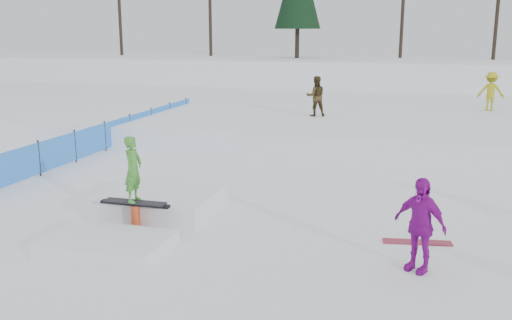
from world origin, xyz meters
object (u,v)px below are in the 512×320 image
(safety_fence, at_px, (105,136))
(walker_ygreen, at_px, (491,91))
(jib_rail_feature, at_px, (148,210))
(walker_olive, at_px, (316,96))
(spectator_purple, at_px, (420,225))

(safety_fence, relative_size, walker_ygreen, 9.38)
(safety_fence, bearing_deg, jib_rail_feature, -53.49)
(walker_olive, relative_size, walker_ygreen, 0.97)
(spectator_purple, bearing_deg, walker_olive, 138.86)
(safety_fence, bearing_deg, walker_olive, 38.24)
(safety_fence, relative_size, walker_olive, 9.67)
(safety_fence, bearing_deg, walker_ygreen, 33.11)
(safety_fence, xyz_separation_m, spectator_purple, (11.00, -7.91, 0.33))
(walker_ygreen, bearing_deg, jib_rail_feature, 65.94)
(safety_fence, xyz_separation_m, walker_ygreen, (13.95, 9.10, 1.10))
(jib_rail_feature, bearing_deg, safety_fence, 126.51)
(safety_fence, distance_m, walker_olive, 8.69)
(walker_olive, bearing_deg, jib_rail_feature, 62.36)
(walker_ygreen, relative_size, spectator_purple, 0.97)
(walker_ygreen, height_order, spectator_purple, walker_ygreen)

